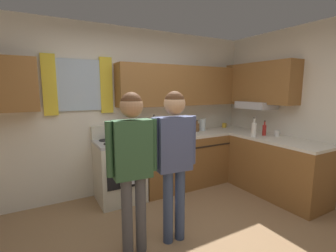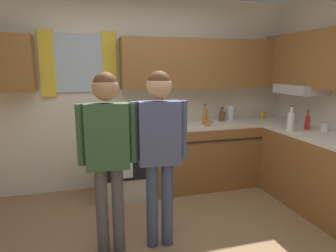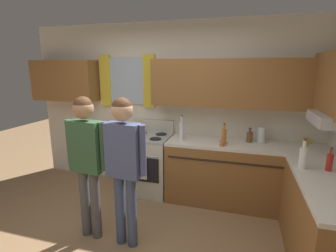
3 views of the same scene
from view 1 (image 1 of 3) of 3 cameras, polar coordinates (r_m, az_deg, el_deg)
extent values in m
cube|color=silver|center=(3.91, -10.64, 3.49)|extent=(4.60, 0.10, 2.60)
cube|color=silver|center=(3.67, -20.45, 9.12)|extent=(0.59, 0.03, 0.72)
cube|color=yellow|center=(3.62, -26.49, 8.77)|extent=(0.18, 0.04, 0.82)
cube|color=yellow|center=(3.74, -14.54, 9.38)|extent=(0.18, 0.04, 0.82)
cube|color=brown|center=(4.18, 4.45, 9.54)|extent=(2.45, 0.32, 0.66)
cube|color=brown|center=(4.41, 21.06, 9.50)|extent=(0.32, 1.31, 0.68)
cube|color=#B7B7BC|center=(4.38, 20.23, 4.70)|extent=(0.40, 0.60, 0.12)
cube|color=brown|center=(4.32, 6.99, -7.69)|extent=(2.16, 0.62, 0.86)
cube|color=silver|center=(4.22, 7.10, -1.82)|extent=(2.16, 0.62, 0.04)
cube|color=brown|center=(4.15, 24.53, -9.17)|extent=(0.62, 1.46, 0.86)
cube|color=silver|center=(4.04, 24.94, -3.06)|extent=(0.62, 1.46, 0.04)
cube|color=#2D2319|center=(4.01, 9.73, -4.78)|extent=(2.04, 0.01, 0.02)
cube|color=beige|center=(3.70, -11.52, -10.67)|extent=(0.66, 0.62, 0.86)
cube|color=black|center=(3.40, -9.90, -11.50)|extent=(0.54, 0.01, 0.36)
cylinder|color=#ADADB2|center=(3.31, -9.85, -8.06)|extent=(0.54, 0.02, 0.02)
cube|color=#ADADB2|center=(3.58, -11.74, -3.86)|extent=(0.66, 0.62, 0.04)
cube|color=beige|center=(3.81, -13.03, -1.29)|extent=(0.66, 0.08, 0.20)
cylinder|color=black|center=(3.40, -13.72, -4.16)|extent=(0.17, 0.17, 0.01)
cylinder|color=black|center=(3.50, -8.50, -3.64)|extent=(0.17, 0.17, 0.01)
cylinder|color=black|center=(3.66, -14.87, -3.29)|extent=(0.17, 0.17, 0.01)
cylinder|color=black|center=(3.75, -9.98, -2.83)|extent=(0.17, 0.17, 0.01)
cube|color=silver|center=(3.36, -9.71, -11.05)|extent=(0.20, 0.02, 0.34)
cylinder|color=red|center=(4.21, 22.01, -0.96)|extent=(0.06, 0.06, 0.17)
cylinder|color=red|center=(4.20, 22.10, 0.59)|extent=(0.02, 0.02, 0.06)
cylinder|color=#3F382D|center=(4.19, 22.13, 1.10)|extent=(0.03, 0.03, 0.02)
cylinder|color=silver|center=(3.67, -3.33, -0.99)|extent=(0.07, 0.07, 0.26)
cylinder|color=silver|center=(3.64, -3.36, 1.74)|extent=(0.03, 0.03, 0.09)
cylinder|color=#3F382D|center=(3.63, -3.37, 2.57)|extent=(0.03, 0.03, 0.02)
cylinder|color=brown|center=(4.30, 6.92, -0.39)|extent=(0.08, 0.08, 0.14)
cylinder|color=brown|center=(4.28, 6.94, 0.85)|extent=(0.03, 0.03, 0.05)
cylinder|color=#3F382D|center=(4.28, 6.95, 1.29)|extent=(0.04, 0.04, 0.02)
cylinder|color=white|center=(4.02, 19.82, -0.91)|extent=(0.08, 0.08, 0.22)
cylinder|color=white|center=(4.00, 19.93, 1.19)|extent=(0.03, 0.03, 0.08)
cylinder|color=#3F382D|center=(4.00, 19.97, 1.85)|extent=(0.03, 0.03, 0.02)
cylinder|color=#B27223|center=(3.96, 4.43, -0.70)|extent=(0.06, 0.06, 0.20)
cylinder|color=#B27223|center=(3.94, 4.45, 1.24)|extent=(0.02, 0.02, 0.07)
cylinder|color=#3F382D|center=(3.94, 4.46, 1.86)|extent=(0.03, 0.03, 0.02)
cylinder|color=gold|center=(4.84, 13.26, 0.16)|extent=(0.08, 0.08, 0.09)
torus|color=gold|center=(4.87, 13.70, 0.26)|extent=(0.06, 0.01, 0.06)
cylinder|color=#B76642|center=(3.87, 5.26, -1.87)|extent=(0.07, 0.07, 0.08)
torus|color=#B76642|center=(3.89, 5.82, -1.75)|extent=(0.06, 0.01, 0.06)
cylinder|color=white|center=(4.23, 24.59, -1.59)|extent=(0.08, 0.08, 0.09)
torus|color=white|center=(4.27, 25.01, -1.46)|extent=(0.07, 0.01, 0.07)
cylinder|color=silver|center=(4.41, 8.26, 0.35)|extent=(0.11, 0.11, 0.22)
torus|color=silver|center=(4.37, 7.54, 0.42)|extent=(0.14, 0.02, 0.14)
cylinder|color=#4C4C51|center=(2.59, -6.51, -20.23)|extent=(0.11, 0.11, 0.80)
cylinder|color=#4C4C51|center=(2.55, -9.74, -20.74)|extent=(0.11, 0.11, 0.80)
cube|color=#335938|center=(2.31, -8.48, -5.53)|extent=(0.38, 0.18, 0.57)
cylinder|color=#335938|center=(2.37, -3.42, -4.50)|extent=(0.07, 0.07, 0.52)
cylinder|color=#335938|center=(2.26, -13.84, -5.45)|extent=(0.07, 0.07, 0.52)
sphere|color=#A87A56|center=(2.25, -8.72, 4.76)|extent=(0.22, 0.22, 0.22)
sphere|color=#4C2D19|center=(2.24, -8.73, 5.46)|extent=(0.20, 0.20, 0.20)
cylinder|color=#38476B|center=(2.75, 2.85, -18.22)|extent=(0.11, 0.11, 0.80)
cylinder|color=#38476B|center=(2.70, 0.01, -18.82)|extent=(0.11, 0.11, 0.80)
cube|color=#47517A|center=(2.49, 1.51, -4.31)|extent=(0.38, 0.19, 0.57)
cylinder|color=#47517A|center=(2.58, 5.90, -3.33)|extent=(0.07, 0.07, 0.52)
cylinder|color=#47517A|center=(2.39, -3.22, -4.27)|extent=(0.07, 0.07, 0.52)
sphere|color=tan|center=(2.42, 1.55, 5.30)|extent=(0.22, 0.22, 0.22)
sphere|color=#4C2D19|center=(2.42, 1.55, 5.95)|extent=(0.20, 0.20, 0.20)
camera|label=2|loc=(0.73, 94.03, 0.23)|focal=31.65mm
camera|label=3|loc=(2.39, 66.03, 9.87)|focal=27.14mm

